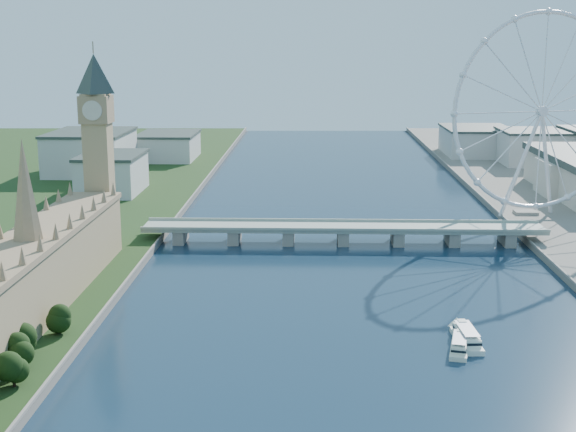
{
  "coord_description": "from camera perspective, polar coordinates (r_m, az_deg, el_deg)",
  "views": [
    {
      "loc": [
        -17.03,
        -130.75,
        108.84
      ],
      "look_at": [
        -27.57,
        210.0,
        34.54
      ],
      "focal_mm": 50.0,
      "sensor_mm": 36.0,
      "label": 1
    }
  ],
  "objects": [
    {
      "name": "london_eye",
      "position": [
        506.46,
        17.6,
        7.05
      ],
      "size": [
        113.6,
        39.12,
        124.3
      ],
      "color": "silver",
      "rests_on": "ground"
    },
    {
      "name": "westminster_bridge",
      "position": [
        443.04,
        3.93,
        -1.07
      ],
      "size": [
        220.0,
        22.0,
        9.5
      ],
      "color": "gray",
      "rests_on": "ground"
    },
    {
      "name": "city_skyline",
      "position": [
        699.18,
        6.39,
        4.67
      ],
      "size": [
        505.0,
        280.0,
        32.0
      ],
      "color": "beige",
      "rests_on": "ground"
    },
    {
      "name": "tour_boat_far",
      "position": [
        306.43,
        12.57,
        -8.82
      ],
      "size": [
        9.05,
        29.03,
        6.31
      ],
      "primitive_type": null,
      "rotation": [
        0.0,
        0.0,
        0.06
      ],
      "color": "white",
      "rests_on": "ground"
    },
    {
      "name": "parliament_range",
      "position": [
        333.06,
        -17.81,
        -4.05
      ],
      "size": [
        24.0,
        200.0,
        70.0
      ],
      "color": "tan",
      "rests_on": "ground"
    },
    {
      "name": "big_ben",
      "position": [
        425.65,
        -13.43,
        6.26
      ],
      "size": [
        20.02,
        20.02,
        110.0
      ],
      "color": "tan",
      "rests_on": "ground"
    },
    {
      "name": "tour_boat_near",
      "position": [
        299.09,
        12.08,
        -9.33
      ],
      "size": [
        11.87,
        26.3,
        5.59
      ],
      "primitive_type": null,
      "rotation": [
        0.0,
        0.0,
        -0.22
      ],
      "color": "silver",
      "rests_on": "ground"
    }
  ]
}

